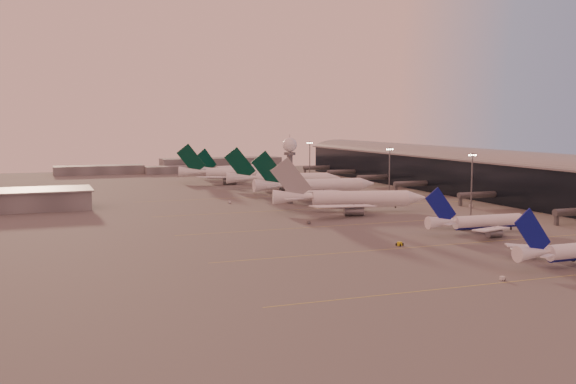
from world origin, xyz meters
name	(u,v)px	position (x,y,z in m)	size (l,w,h in m)	color
ground	(425,254)	(0.00, 0.00, 0.00)	(700.00, 700.00, 0.00)	#5B5858
taxiway_markings	(413,221)	(30.00, 56.00, 0.01)	(180.00, 185.25, 0.02)	gold
terminal	(494,175)	(107.88, 110.09, 10.52)	(57.00, 362.00, 23.04)	black
radar_tower	(290,157)	(5.00, 120.00, 20.95)	(6.40, 6.40, 31.10)	#5A5C61
mast_b	(472,182)	(55.00, 55.00, 13.74)	(3.60, 0.56, 25.00)	#5A5C61
mast_c	(389,172)	(50.00, 110.00, 13.74)	(3.60, 0.56, 25.00)	#5A5C61
mast_d	(310,161)	(48.00, 200.00, 13.74)	(3.60, 0.56, 25.00)	#5A5C61
distant_horizon	(187,166)	(2.62, 325.14, 3.89)	(165.00, 37.50, 9.00)	slate
narrowbody_mid	(480,224)	(35.74, 23.21, 3.25)	(41.12, 32.83, 16.07)	white
widebody_white	(350,202)	(18.86, 86.66, 3.91)	(62.42, 49.32, 22.54)	white
greentail_a	(316,189)	(26.55, 140.44, 4.07)	(63.44, 51.13, 23.03)	white
greentail_b	(284,182)	(24.97, 180.38, 4.07)	(62.40, 49.82, 23.03)	white
greentail_c	(232,176)	(9.07, 227.54, 4.13)	(61.84, 49.11, 23.36)	white
greentail_d	(234,171)	(21.92, 268.55, 3.41)	(51.99, 41.45, 19.29)	white
gsv_truck_a	(504,276)	(0.35, -33.40, 1.05)	(5.18, 2.09, 2.06)	silver
gsv_tug_mid	(400,244)	(-0.48, 13.33, 0.58)	(3.85, 4.57, 1.12)	yellow
gsv_truck_b	(480,224)	(42.78, 32.74, 1.24)	(6.21, 2.84, 2.42)	silver
gsv_truck_c	(310,221)	(-9.40, 62.11, 1.14)	(5.78, 2.92, 2.23)	#545759
gsv_catering_b	(471,202)	(73.18, 79.76, 2.35)	(6.00, 3.29, 4.70)	silver
gsv_tug_far	(340,205)	(22.01, 102.87, 0.56)	(3.45, 4.36, 1.09)	silver
gsv_truck_d	(229,201)	(-20.06, 131.06, 1.07)	(2.20, 5.32, 2.11)	silver
gsv_tug_hangar	(355,192)	(51.41, 147.28, 0.49)	(3.62, 2.56, 0.94)	yellow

